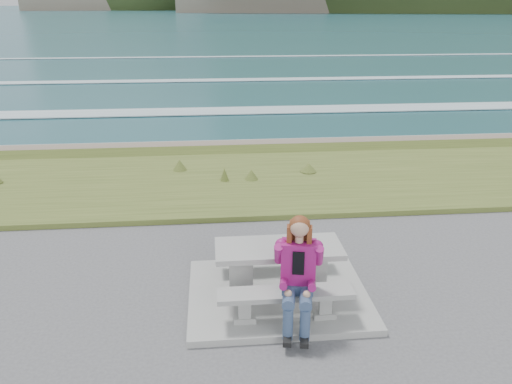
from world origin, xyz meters
The scene contains 8 objects.
concrete_slab centered at (0.00, 0.00, 0.05)m, with size 2.60×2.10×0.10m, color gray.
picnic_table centered at (0.00, 0.00, 0.68)m, with size 1.80×0.75×0.75m.
bench_landward centered at (0.00, -0.70, 0.45)m, with size 1.80×0.35×0.45m.
bench_seaward centered at (0.00, 0.70, 0.45)m, with size 1.80×0.35×0.45m.
grass_verge centered at (0.00, 5.00, 0.00)m, with size 160.00×4.50×0.22m, color #3E4E1D.
shore_drop centered at (0.00, 7.90, 0.00)m, with size 160.00×0.80×2.20m, color #6B5E50.
ocean centered at (0.00, 25.09, -1.74)m, with size 1600.00×1600.00×0.09m.
seated_woman centered at (0.13, -0.84, 0.65)m, with size 0.56×0.83×1.50m.
Camera 1 is at (-0.91, -6.26, 4.09)m, focal length 35.00 mm.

